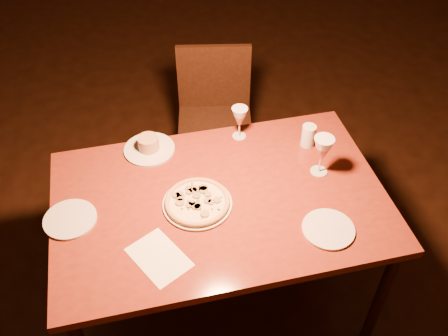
{
  "coord_description": "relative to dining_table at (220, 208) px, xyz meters",
  "views": [
    {
      "loc": [
        0.12,
        -1.52,
        2.29
      ],
      "look_at": [
        0.25,
        -0.05,
        0.87
      ],
      "focal_mm": 40.0,
      "sensor_mm": 36.0,
      "label": 1
    }
  ],
  "objects": [
    {
      "name": "wine_glass_right",
      "position": [
        0.45,
        0.12,
        0.16
      ],
      "size": [
        0.09,
        0.09,
        0.19
      ],
      "primitive_type": null,
      "color": "#CA6954",
      "rests_on": "dining_table"
    },
    {
      "name": "wine_glass_far",
      "position": [
        0.12,
        0.39,
        0.15
      ],
      "size": [
        0.08,
        0.08,
        0.17
      ],
      "primitive_type": null,
      "color": "#CA6954",
      "rests_on": "dining_table"
    },
    {
      "name": "side_plate_left",
      "position": [
        -0.61,
        -0.07,
        0.07
      ],
      "size": [
        0.21,
        0.21,
        0.01
      ],
      "primitive_type": "cylinder",
      "color": "silver",
      "rests_on": "dining_table"
    },
    {
      "name": "menu_card",
      "position": [
        -0.25,
        -0.28,
        0.07
      ],
      "size": [
        0.27,
        0.29,
        0.0
      ],
      "primitive_type": "cube",
      "rotation": [
        0.0,
        0.0,
        0.63
      ],
      "color": "white",
      "rests_on": "dining_table"
    },
    {
      "name": "pendant_light",
      "position": [
        0.0,
        0.0,
        0.94
      ],
      "size": [
        0.12,
        0.12,
        0.12
      ],
      "primitive_type": "sphere",
      "color": "#FF8847",
      "rests_on": "ceiling"
    },
    {
      "name": "floor",
      "position": [
        -0.23,
        0.1,
        -0.68
      ],
      "size": [
        7.0,
        7.0,
        0.0
      ],
      "primitive_type": "plane",
      "color": "black",
      "rests_on": "ground"
    },
    {
      "name": "water_tumbler",
      "position": [
        0.44,
        0.3,
        0.12
      ],
      "size": [
        0.06,
        0.06,
        0.11
      ],
      "primitive_type": "cylinder",
      "color": "silver",
      "rests_on": "dining_table"
    },
    {
      "name": "side_plate_near",
      "position": [
        0.41,
        -0.21,
        0.07
      ],
      "size": [
        0.21,
        0.21,
        0.01
      ],
      "primitive_type": "cylinder",
      "color": "silver",
      "rests_on": "dining_table"
    },
    {
      "name": "pizza_plate",
      "position": [
        -0.1,
        -0.03,
        0.08
      ],
      "size": [
        0.29,
        0.29,
        0.03
      ],
      "color": "silver",
      "rests_on": "dining_table"
    },
    {
      "name": "chair_far",
      "position": [
        0.04,
        0.89,
        -0.19
      ],
      "size": [
        0.45,
        0.45,
        0.87
      ],
      "rotation": [
        0.0,
        0.0,
        -0.06
      ],
      "color": "black",
      "rests_on": "floor"
    },
    {
      "name": "ramekin_saucer",
      "position": [
        -0.3,
        0.33,
        0.09
      ],
      "size": [
        0.23,
        0.23,
        0.07
      ],
      "color": "silver",
      "rests_on": "dining_table"
    },
    {
      "name": "dining_table",
      "position": [
        0.0,
        0.0,
        0.0
      ],
      "size": [
        1.5,
        1.08,
        0.75
      ],
      "rotation": [
        0.0,
        0.0,
        0.14
      ],
      "color": "maroon",
      "rests_on": "floor"
    }
  ]
}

